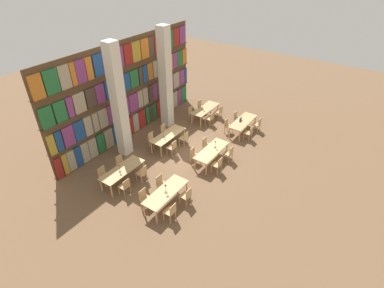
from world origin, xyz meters
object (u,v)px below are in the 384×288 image
pillar_left (118,103)px  reading_table_0 (166,193)px  chair_16 (172,147)px  laptop (239,120)px  desk_lamp_2 (119,167)px  chair_9 (228,126)px  chair_17 (152,139)px  chair_5 (194,155)px  chair_8 (249,133)px  chair_11 (237,118)px  chair_18 (184,138)px  chair_20 (210,118)px  chair_7 (206,145)px  chair_15 (121,163)px  reading_table_4 (168,136)px  chair_23 (201,106)px  chair_6 (229,153)px  chair_3 (161,184)px  chair_0 (171,211)px  chair_1 (145,198)px  chair_19 (165,131)px  desk_lamp_4 (203,106)px  chair_22 (219,112)px  pillar_center (165,79)px  desk_lamp_0 (166,187)px  chair_14 (142,173)px  chair_12 (125,186)px  reading_table_2 (243,122)px  chair_2 (186,196)px  chair_21 (192,112)px  chair_10 (258,124)px  reading_table_5 (205,109)px  reading_table_1 (212,151)px  reading_table_3 (122,171)px  chair_13 (104,175)px  desk_lamp_1 (215,143)px

pillar_left → reading_table_0: bearing=-113.3°
pillar_left → chair_16: size_ratio=6.73×
laptop → desk_lamp_2: desk_lamp_2 is taller
chair_9 → desk_lamp_2: desk_lamp_2 is taller
chair_17 → chair_16: bearing=90.0°
chair_5 → chair_8: 3.87m
chair_11 → chair_18: (-3.77, 1.36, 0.00)m
chair_16 → chair_20: 3.85m
chair_7 → chair_15: same height
reading_table_4 → chair_23: chair_23 is taller
chair_6 → chair_11: 3.90m
chair_23 → chair_3: bearing=19.9°
chair_17 → chair_8: bearing=131.6°
reading_table_0 → chair_0: (-0.58, -0.70, -0.19)m
chair_1 → chair_19: bearing=-150.2°
chair_8 → desk_lamp_4: bearing=82.6°
chair_19 → chair_23: (3.86, -0.02, 0.00)m
chair_0 → desk_lamp_2: 3.36m
chair_6 → chair_22: (3.73, 2.75, 0.00)m
chair_0 → chair_22: 9.08m
pillar_center → chair_8: (1.21, -5.02, -2.51)m
desk_lamp_0 → chair_5: (3.23, 0.72, -0.59)m
chair_1 → chair_0: bearing=90.0°
reading_table_0 → chair_14: size_ratio=2.55×
chair_20 → chair_12: bearing=-179.2°
chair_5 → chair_19: bearing=-110.6°
reading_table_2 → desk_lamp_4: 2.79m
chair_17 → chair_2: bearing=57.9°
reading_table_4 → chair_21: 3.39m
chair_10 → reading_table_5: (-0.49, 3.43, 0.19)m
chair_19 → chair_22: same height
reading_table_1 → chair_3: bearing=167.6°
chair_3 → chair_6: same height
chair_8 → chair_18: size_ratio=1.00×
chair_6 → desk_lamp_4: desk_lamp_4 is taller
desk_lamp_0 → reading_table_3: bearing=88.3°
reading_table_5 → chair_22: size_ratio=2.55×
reading_table_0 → chair_10: bearing=-4.9°
desk_lamp_0 → chair_16: (3.17, 2.09, -0.59)m
chair_3 → desk_lamp_4: bearing=-162.9°
chair_13 → chair_17: 3.65m
reading_table_2 → chair_3: bearing=174.2°
desk_lamp_2 → desk_lamp_4: (7.40, 0.18, 0.01)m
chair_1 → chair_19: 5.54m
reading_table_5 → chair_23: size_ratio=2.55×
chair_1 → chair_18: (4.80, 1.36, 0.00)m
desk_lamp_1 → reading_table_3: (-4.00, 2.68, -0.37)m
reading_table_3 → chair_2: bearing=-81.6°
reading_table_1 → chair_18: bearing=77.1°
chair_1 → chair_15: same height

